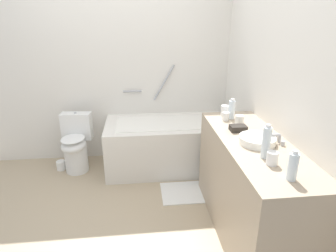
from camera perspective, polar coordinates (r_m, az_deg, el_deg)
name	(u,v)px	position (r m, az deg, el deg)	size (l,w,h in m)	color
ground_plane	(112,217)	(2.99, -10.97, -17.27)	(3.96, 3.96, 0.00)	tan
wall_back_tiled	(114,71)	(3.82, -10.66, 10.69)	(3.36, 0.10, 2.35)	silver
wall_right_mirror	(279,96)	(2.73, 21.08, 5.64)	(0.10, 3.11, 2.35)	silver
bathtub	(168,143)	(3.66, -0.09, -3.41)	(1.52, 0.77, 1.25)	silver
toilet	(76,145)	(3.75, -17.76, -3.52)	(0.38, 0.49, 0.72)	white
vanity_counter	(249,188)	(2.63, 15.76, -11.77)	(0.53, 1.53, 0.89)	tan
sink_basin	(257,140)	(2.37, 17.20, -2.67)	(0.29, 0.29, 0.06)	white
sink_faucet	(278,139)	(2.44, 20.91, -2.35)	(0.12, 0.15, 0.07)	#B5B5BA
water_bottle_0	(293,166)	(1.91, 23.43, -7.33)	(0.06, 0.06, 0.20)	silver
water_bottle_1	(266,142)	(2.12, 18.83, -3.06)	(0.06, 0.06, 0.25)	silver
water_bottle_2	(232,109)	(2.87, 12.48, 3.22)	(0.06, 0.06, 0.20)	silver
drinking_glass_0	(272,158)	(2.07, 19.90, -6.01)	(0.08, 0.08, 0.09)	white
drinking_glass_1	(226,116)	(2.82, 11.33, 1.89)	(0.07, 0.07, 0.08)	white
drinking_glass_2	(225,110)	(2.96, 11.10, 3.03)	(0.08, 0.08, 0.10)	white
drinking_glass_3	(239,120)	(2.73, 13.93, 1.14)	(0.08, 0.08, 0.09)	white
amenity_basket	(238,128)	(2.59, 13.67, -0.42)	(0.14, 0.10, 0.05)	#2D2823
bath_mat	(189,192)	(3.28, 4.08, -12.91)	(0.60, 0.42, 0.01)	white
toilet_paper_roll	(61,165)	(3.93, -20.36, -7.29)	(0.11, 0.11, 0.12)	white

